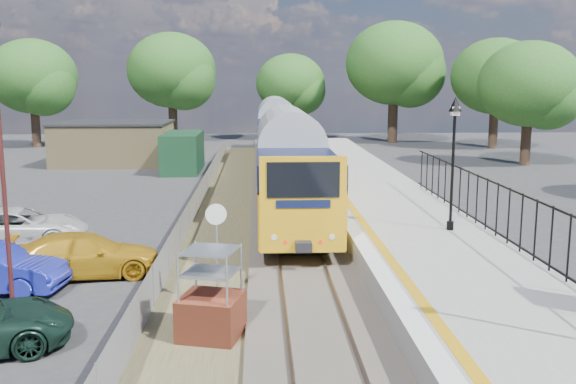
{
  "coord_description": "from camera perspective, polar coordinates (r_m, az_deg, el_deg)",
  "views": [
    {
      "loc": [
        -1.35,
        -15.55,
        5.99
      ],
      "look_at": [
        -0.29,
        7.62,
        2.0
      ],
      "focal_mm": 40.0,
      "sensor_mm": 36.0,
      "label": 1
    }
  ],
  "objects": [
    {
      "name": "ground",
      "position": [
        16.72,
        2.23,
        -11.24
      ],
      "size": [
        120.0,
        120.0,
        0.0
      ],
      "primitive_type": "plane",
      "color": "#2D2D30",
      "rests_on": "ground"
    },
    {
      "name": "speed_sign",
      "position": [
        17.24,
        -6.38,
        -3.97
      ],
      "size": [
        0.56,
        0.15,
        2.81
      ],
      "rotation": [
        0.0,
        0.0,
        0.18
      ],
      "color": "#999EA3",
      "rests_on": "ground"
    },
    {
      "name": "brick_plinth",
      "position": [
        15.3,
        -6.87,
        -9.12
      ],
      "size": [
        1.66,
        1.66,
        2.2
      ],
      "rotation": [
        0.0,
        0.0,
        -0.25
      ],
      "color": "brown",
      "rests_on": "ground"
    },
    {
      "name": "palisade_fence",
      "position": [
        19.9,
        20.87,
        -2.94
      ],
      "size": [
        0.12,
        26.0,
        2.0
      ],
      "color": "black",
      "rests_on": "platform"
    },
    {
      "name": "train",
      "position": [
        39.99,
        -0.67,
        4.52
      ],
      "size": [
        2.82,
        40.83,
        3.51
      ],
      "color": "gold",
      "rests_on": "ground"
    },
    {
      "name": "carpark_lamp",
      "position": [
        17.89,
        -24.15,
        3.28
      ],
      "size": [
        0.25,
        0.5,
        7.47
      ],
      "color": "#431816",
      "rests_on": "ground"
    },
    {
      "name": "track_bed",
      "position": [
        25.92,
        -0.61,
        -3.4
      ],
      "size": [
        5.9,
        80.0,
        0.29
      ],
      "color": "#473F38",
      "rests_on": "ground"
    },
    {
      "name": "victorian_lamp_north",
      "position": [
        22.61,
        14.55,
        5.16
      ],
      "size": [
        0.44,
        0.44,
        4.6
      ],
      "color": "black",
      "rests_on": "platform"
    },
    {
      "name": "platform",
      "position": [
        24.82,
        10.39,
        -3.3
      ],
      "size": [
        5.0,
        70.0,
        0.9
      ],
      "primitive_type": "cube",
      "color": "gray",
      "rests_on": "ground"
    },
    {
      "name": "car_yellow",
      "position": [
        20.97,
        -17.58,
        -5.38
      ],
      "size": [
        4.92,
        2.65,
        1.36
      ],
      "primitive_type": "imported",
      "rotation": [
        0.0,
        0.0,
        1.74
      ],
      "color": "#C48D17",
      "rests_on": "ground"
    },
    {
      "name": "platform_edge",
      "position": [
        24.34,
        5.68,
        -2.35
      ],
      "size": [
        0.9,
        70.0,
        0.01
      ],
      "color": "silver",
      "rests_on": "platform"
    },
    {
      "name": "tree_line",
      "position": [
        57.61,
        0.12,
        10.37
      ],
      "size": [
        56.8,
        43.8,
        11.88
      ],
      "color": "#332319",
      "rests_on": "ground"
    },
    {
      "name": "wire_fence",
      "position": [
        28.21,
        -8.37,
        -1.36
      ],
      "size": [
        0.06,
        52.0,
        1.2
      ],
      "color": "#999EA3",
      "rests_on": "ground"
    },
    {
      "name": "outbuilding",
      "position": [
        47.93,
        -14.15,
        4.12
      ],
      "size": [
        10.8,
        10.1,
        3.12
      ],
      "color": "#968654",
      "rests_on": "ground"
    },
    {
      "name": "car_white",
      "position": [
        25.73,
        -22.92,
        -2.89
      ],
      "size": [
        5.31,
        3.0,
        1.4
      ],
      "primitive_type": "imported",
      "rotation": [
        0.0,
        0.0,
        1.71
      ],
      "color": "silver",
      "rests_on": "ground"
    }
  ]
}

